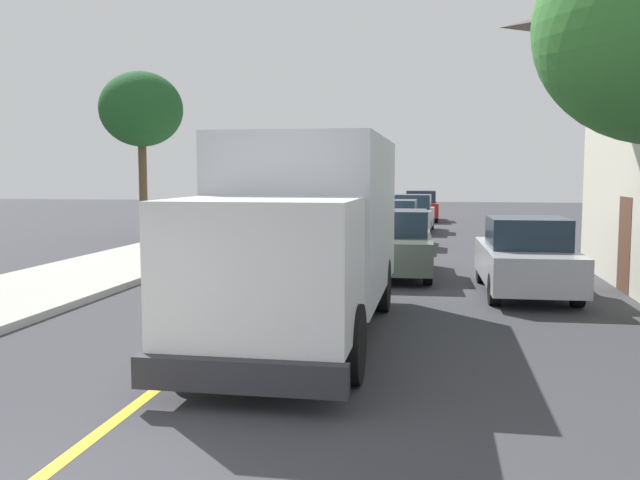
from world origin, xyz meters
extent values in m
cube|color=gold|center=(0.00, 10.00, 0.00)|extent=(0.16, 56.00, 0.01)
cube|color=silver|center=(1.24, 7.04, 1.90)|extent=(2.40, 5.00, 2.60)
cube|color=white|center=(1.23, 3.54, 1.45)|extent=(2.28, 2.00, 1.70)
cube|color=#1E2D3D|center=(1.23, 2.64, 1.82)|extent=(2.04, 0.08, 0.75)
cube|color=#2D2D33|center=(1.23, 2.46, 0.42)|extent=(2.40, 0.20, 0.36)
cylinder|color=black|center=(2.28, 3.74, 0.50)|extent=(0.30, 1.00, 1.00)
cylinder|color=black|center=(0.18, 3.74, 0.50)|extent=(0.30, 1.00, 1.00)
cylinder|color=black|center=(2.29, 8.29, 0.50)|extent=(0.30, 1.00, 1.00)
cylinder|color=black|center=(0.19, 8.29, 0.50)|extent=(0.30, 1.00, 1.00)
cube|color=#4C564C|center=(2.26, 12.94, 0.65)|extent=(1.96, 4.46, 0.76)
cube|color=#1E2D3D|center=(2.25, 13.09, 1.35)|extent=(1.65, 1.86, 0.64)
cylinder|color=black|center=(3.10, 11.56, 0.32)|extent=(0.24, 0.65, 0.64)
cylinder|color=black|center=(1.52, 11.51, 0.32)|extent=(0.24, 0.65, 0.64)
cylinder|color=black|center=(3.00, 14.38, 0.32)|extent=(0.24, 0.65, 0.64)
cylinder|color=black|center=(1.42, 14.32, 0.32)|extent=(0.24, 0.65, 0.64)
cube|color=silver|center=(1.73, 19.89, 0.65)|extent=(1.88, 4.43, 0.76)
cube|color=#1E2D3D|center=(1.74, 20.04, 1.35)|extent=(1.62, 1.83, 0.64)
cylinder|color=black|center=(2.50, 18.46, 0.32)|extent=(0.23, 0.64, 0.64)
cylinder|color=black|center=(0.92, 18.49, 0.32)|extent=(0.23, 0.64, 0.64)
cylinder|color=black|center=(2.55, 21.28, 0.32)|extent=(0.23, 0.64, 0.64)
cylinder|color=black|center=(0.97, 21.31, 0.32)|extent=(0.23, 0.64, 0.64)
cube|color=#B7B7BC|center=(2.16, 26.40, 0.65)|extent=(1.93, 4.45, 0.76)
cube|color=#1E2D3D|center=(2.17, 26.55, 1.35)|extent=(1.64, 1.85, 0.64)
cylinder|color=black|center=(2.91, 24.97, 0.32)|extent=(0.24, 0.65, 0.64)
cylinder|color=black|center=(1.33, 25.02, 0.32)|extent=(0.24, 0.65, 0.64)
cylinder|color=black|center=(3.00, 27.79, 0.32)|extent=(0.24, 0.65, 0.64)
cylinder|color=black|center=(1.42, 27.84, 0.32)|extent=(0.24, 0.65, 0.64)
cube|color=maroon|center=(2.33, 33.76, 0.65)|extent=(1.98, 4.47, 0.76)
cube|color=#1E2D3D|center=(2.33, 33.91, 1.35)|extent=(1.66, 1.86, 0.64)
cylinder|color=black|center=(3.18, 32.39, 0.32)|extent=(0.25, 0.65, 0.64)
cylinder|color=black|center=(1.60, 32.32, 0.32)|extent=(0.25, 0.65, 0.64)
cylinder|color=black|center=(3.06, 35.20, 0.32)|extent=(0.25, 0.65, 0.64)
cylinder|color=black|center=(1.48, 35.13, 0.32)|extent=(0.25, 0.65, 0.64)
cube|color=#B7B7BC|center=(5.20, 10.74, 0.65)|extent=(1.92, 4.45, 0.76)
cube|color=#1E2D3D|center=(5.20, 10.59, 1.35)|extent=(1.63, 1.84, 0.64)
cylinder|color=black|center=(4.37, 12.12, 0.32)|extent=(0.24, 0.65, 0.64)
cylinder|color=black|center=(5.95, 12.17, 0.32)|extent=(0.24, 0.65, 0.64)
cylinder|color=black|center=(4.45, 9.31, 0.32)|extent=(0.24, 0.65, 0.64)
cylinder|color=black|center=(6.03, 9.35, 0.32)|extent=(0.24, 0.65, 0.64)
cube|color=brown|center=(7.40, 11.33, 1.05)|extent=(0.10, 1.00, 2.10)
cylinder|color=brown|center=(-8.19, 20.91, 1.87)|extent=(0.32, 0.32, 3.74)
ellipsoid|color=#1E5123|center=(-8.19, 20.91, 5.12)|extent=(3.23, 3.23, 2.91)
camera|label=1|loc=(3.33, -4.49, 2.60)|focal=38.34mm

